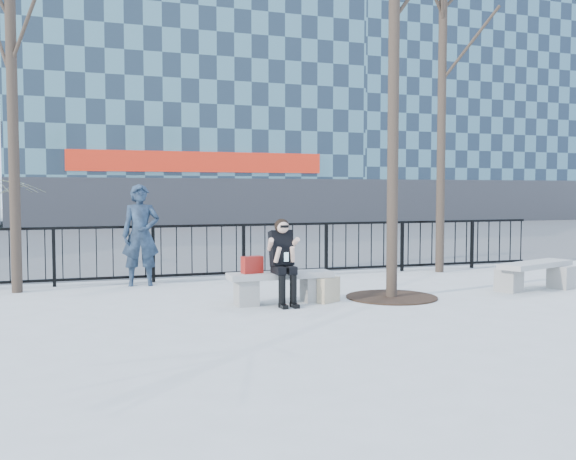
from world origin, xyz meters
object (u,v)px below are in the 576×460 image
object	(u,v)px
bench_second	(535,273)
seated_woman	(283,262)
bench_main	(280,284)
standing_man	(141,235)

from	to	relation	value
bench_second	seated_woman	size ratio (longest dim) A/B	1.26
bench_second	seated_woman	world-z (taller)	seated_woman
bench_main	bench_second	size ratio (longest dim) A/B	0.97
standing_man	bench_second	bearing A→B (deg)	-18.71
bench_main	standing_man	world-z (taller)	standing_man
bench_second	standing_man	bearing A→B (deg)	137.54
bench_main	seated_woman	distance (m)	0.40
bench_main	bench_second	xyz separation A→B (m)	(4.72, -0.17, 0.01)
seated_woman	standing_man	world-z (taller)	standing_man
bench_second	standing_man	size ratio (longest dim) A/B	0.90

